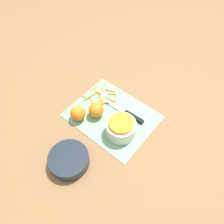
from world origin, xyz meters
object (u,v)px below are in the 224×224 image
(orange_right, at_px, (78,113))
(bowl_dark, at_px, (69,160))
(knife, at_px, (129,114))
(bowl_speckled, at_px, (121,127))
(orange_left, at_px, (96,110))

(orange_right, bearing_deg, bowl_dark, 125.30)
(bowl_dark, distance_m, knife, 0.38)
(bowl_dark, xyz_separation_m, orange_right, (0.14, -0.20, 0.02))
(bowl_speckled, distance_m, orange_right, 0.23)
(bowl_dark, distance_m, orange_right, 0.24)
(bowl_dark, distance_m, orange_left, 0.29)
(bowl_speckled, height_order, bowl_dark, bowl_speckled)
(bowl_dark, height_order, orange_right, orange_right)
(orange_left, bearing_deg, orange_right, 52.00)
(bowl_speckled, xyz_separation_m, orange_left, (0.16, -0.00, -0.00))
(orange_left, relative_size, orange_right, 1.01)
(orange_right, bearing_deg, bowl_speckled, -162.63)
(knife, distance_m, orange_right, 0.26)
(knife, bearing_deg, orange_right, 40.79)
(bowl_speckled, bearing_deg, orange_left, -1.49)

